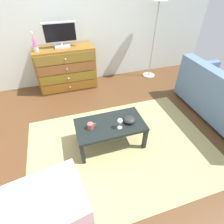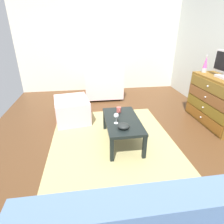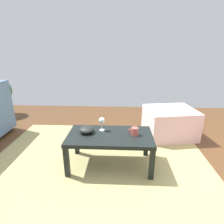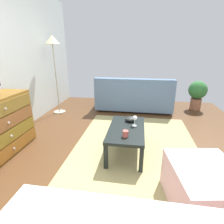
{
  "view_description": "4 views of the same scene",
  "coord_description": "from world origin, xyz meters",
  "px_view_note": "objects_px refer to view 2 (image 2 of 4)",
  "views": [
    {
      "loc": [
        -0.43,
        -1.74,
        2.03
      ],
      "look_at": [
        0.11,
        -0.01,
        0.54
      ],
      "focal_mm": 28.54,
      "sensor_mm": 36.0,
      "label": 1
    },
    {
      "loc": [
        2.45,
        -0.55,
        1.63
      ],
      "look_at": [
        0.07,
        -0.21,
        0.52
      ],
      "focal_mm": 29.37,
      "sensor_mm": 36.0,
      "label": 2
    },
    {
      "loc": [
        -0.04,
        1.74,
        1.28
      ],
      "look_at": [
        0.05,
        -0.2,
        0.6
      ],
      "focal_mm": 29.17,
      "sensor_mm": 36.0,
      "label": 3
    },
    {
      "loc": [
        -2.23,
        -0.21,
        1.45
      ],
      "look_at": [
        -0.18,
        0.12,
        0.71
      ],
      "focal_mm": 28.18,
      "sensor_mm": 36.0,
      "label": 4
    }
  ],
  "objects_px": {
    "coffee_table": "(122,122)",
    "ottoman": "(72,110)",
    "mug": "(119,110)",
    "bowl_decorative": "(123,126)",
    "dresser": "(217,102)",
    "lava_lamp": "(205,64)",
    "armchair": "(103,85)",
    "wine_glass": "(116,116)"
  },
  "relations": [
    {
      "from": "coffee_table",
      "to": "wine_glass",
      "type": "distance_m",
      "value": 0.22
    },
    {
      "from": "wine_glass",
      "to": "armchair",
      "type": "bearing_deg",
      "value": 179.16
    },
    {
      "from": "armchair",
      "to": "ottoman",
      "type": "relative_size",
      "value": 1.28
    },
    {
      "from": "dresser",
      "to": "lava_lamp",
      "type": "distance_m",
      "value": 0.74
    },
    {
      "from": "wine_glass",
      "to": "mug",
      "type": "distance_m",
      "value": 0.39
    },
    {
      "from": "mug",
      "to": "bowl_decorative",
      "type": "bearing_deg",
      "value": -3.23
    },
    {
      "from": "coffee_table",
      "to": "armchair",
      "type": "bearing_deg",
      "value": -177.79
    },
    {
      "from": "armchair",
      "to": "bowl_decorative",
      "type": "bearing_deg",
      "value": 1.04
    },
    {
      "from": "mug",
      "to": "ottoman",
      "type": "xyz_separation_m",
      "value": [
        -0.59,
        -0.79,
        -0.21
      ]
    },
    {
      "from": "bowl_decorative",
      "to": "mug",
      "type": "bearing_deg",
      "value": 176.77
    },
    {
      "from": "lava_lamp",
      "to": "mug",
      "type": "distance_m",
      "value": 1.94
    },
    {
      "from": "lava_lamp",
      "to": "coffee_table",
      "type": "height_order",
      "value": "lava_lamp"
    },
    {
      "from": "bowl_decorative",
      "to": "lava_lamp",
      "type": "bearing_deg",
      "value": 121.87
    },
    {
      "from": "bowl_decorative",
      "to": "ottoman",
      "type": "height_order",
      "value": "bowl_decorative"
    },
    {
      "from": "coffee_table",
      "to": "ottoman",
      "type": "bearing_deg",
      "value": -137.14
    },
    {
      "from": "lava_lamp",
      "to": "wine_glass",
      "type": "relative_size",
      "value": 2.1
    },
    {
      "from": "dresser",
      "to": "bowl_decorative",
      "type": "bearing_deg",
      "value": -70.72
    },
    {
      "from": "coffee_table",
      "to": "armchair",
      "type": "relative_size",
      "value": 1.04
    },
    {
      "from": "dresser",
      "to": "coffee_table",
      "type": "relative_size",
      "value": 1.23
    },
    {
      "from": "lava_lamp",
      "to": "ottoman",
      "type": "height_order",
      "value": "lava_lamp"
    },
    {
      "from": "lava_lamp",
      "to": "coffee_table",
      "type": "distance_m",
      "value": 2.06
    },
    {
      "from": "coffee_table",
      "to": "ottoman",
      "type": "relative_size",
      "value": 1.33
    },
    {
      "from": "wine_glass",
      "to": "ottoman",
      "type": "bearing_deg",
      "value": -144.34
    },
    {
      "from": "dresser",
      "to": "ottoman",
      "type": "distance_m",
      "value": 2.65
    },
    {
      "from": "mug",
      "to": "armchair",
      "type": "height_order",
      "value": "armchair"
    },
    {
      "from": "coffee_table",
      "to": "armchair",
      "type": "height_order",
      "value": "armchair"
    },
    {
      "from": "coffee_table",
      "to": "mug",
      "type": "xyz_separation_m",
      "value": [
        -0.27,
        -0.01,
        0.09
      ]
    },
    {
      "from": "armchair",
      "to": "mug",
      "type": "bearing_deg",
      "value": 2.32
    },
    {
      "from": "mug",
      "to": "bowl_decorative",
      "type": "distance_m",
      "value": 0.53
    },
    {
      "from": "dresser",
      "to": "ottoman",
      "type": "xyz_separation_m",
      "value": [
        -0.48,
        -2.59,
        -0.21
      ]
    },
    {
      "from": "wine_glass",
      "to": "bowl_decorative",
      "type": "xyz_separation_m",
      "value": [
        0.16,
        0.07,
        -0.08
      ]
    },
    {
      "from": "coffee_table",
      "to": "wine_glass",
      "type": "height_order",
      "value": "wine_glass"
    },
    {
      "from": "ottoman",
      "to": "mug",
      "type": "bearing_deg",
      "value": 53.09
    },
    {
      "from": "dresser",
      "to": "ottoman",
      "type": "relative_size",
      "value": 1.63
    },
    {
      "from": "dresser",
      "to": "coffee_table",
      "type": "distance_m",
      "value": 1.84
    },
    {
      "from": "dresser",
      "to": "wine_glass",
      "type": "bearing_deg",
      "value": -75.93
    },
    {
      "from": "armchair",
      "to": "ottoman",
      "type": "height_order",
      "value": "armchair"
    },
    {
      "from": "mug",
      "to": "bowl_decorative",
      "type": "xyz_separation_m",
      "value": [
        0.53,
        -0.03,
        -0.01
      ]
    },
    {
      "from": "coffee_table",
      "to": "dresser",
      "type": "bearing_deg",
      "value": 101.91
    },
    {
      "from": "lava_lamp",
      "to": "wine_glass",
      "type": "distance_m",
      "value": 2.15
    },
    {
      "from": "dresser",
      "to": "coffee_table",
      "type": "xyz_separation_m",
      "value": [
        0.38,
        -1.8,
        -0.09
      ]
    },
    {
      "from": "lava_lamp",
      "to": "ottoman",
      "type": "bearing_deg",
      "value": -90.21
    }
  ]
}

